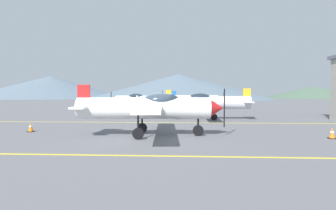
{
  "coord_description": "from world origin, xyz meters",
  "views": [
    {
      "loc": [
        1.93,
        -14.86,
        2.34
      ],
      "look_at": [
        0.22,
        14.0,
        1.2
      ],
      "focal_mm": 29.49,
      "sensor_mm": 36.0,
      "label": 1
    }
  ],
  "objects_px": {
    "airplane_near": "(150,107)",
    "traffic_cone_front": "(332,133)",
    "airplane_mid": "(207,102)",
    "airplane_far": "(141,100)",
    "airplane_back": "(197,99)",
    "traffic_cone_side": "(31,127)"
  },
  "relations": [
    {
      "from": "airplane_back",
      "to": "traffic_cone_front",
      "type": "relative_size",
      "value": 16.23
    },
    {
      "from": "airplane_back",
      "to": "traffic_cone_side",
      "type": "xyz_separation_m",
      "value": [
        -11.52,
        -27.94,
        -1.32
      ]
    },
    {
      "from": "airplane_near",
      "to": "airplane_mid",
      "type": "distance_m",
      "value": 11.36
    },
    {
      "from": "airplane_mid",
      "to": "traffic_cone_side",
      "type": "xyz_separation_m",
      "value": [
        -11.63,
        -9.38,
        -1.32
      ]
    },
    {
      "from": "airplane_mid",
      "to": "traffic_cone_front",
      "type": "height_order",
      "value": "airplane_mid"
    },
    {
      "from": "airplane_mid",
      "to": "airplane_far",
      "type": "xyz_separation_m",
      "value": [
        -7.64,
        8.91,
        0.0
      ]
    },
    {
      "from": "airplane_near",
      "to": "airplane_far",
      "type": "bearing_deg",
      "value": 100.49
    },
    {
      "from": "airplane_far",
      "to": "traffic_cone_side",
      "type": "distance_m",
      "value": 18.76
    },
    {
      "from": "airplane_near",
      "to": "traffic_cone_side",
      "type": "distance_m",
      "value": 7.81
    },
    {
      "from": "airplane_near",
      "to": "airplane_mid",
      "type": "relative_size",
      "value": 1.01
    },
    {
      "from": "airplane_mid",
      "to": "airplane_near",
      "type": "bearing_deg",
      "value": -110.79
    },
    {
      "from": "airplane_mid",
      "to": "airplane_far",
      "type": "relative_size",
      "value": 1.0
    },
    {
      "from": "airplane_back",
      "to": "traffic_cone_front",
      "type": "xyz_separation_m",
      "value": [
        5.76,
        -29.55,
        -1.32
      ]
    },
    {
      "from": "airplane_mid",
      "to": "traffic_cone_front",
      "type": "distance_m",
      "value": 12.42
    },
    {
      "from": "airplane_back",
      "to": "traffic_cone_front",
      "type": "distance_m",
      "value": 30.13
    },
    {
      "from": "traffic_cone_front",
      "to": "traffic_cone_side",
      "type": "distance_m",
      "value": 17.35
    },
    {
      "from": "airplane_far",
      "to": "airplane_mid",
      "type": "bearing_deg",
      "value": -49.37
    },
    {
      "from": "airplane_mid",
      "to": "airplane_back",
      "type": "xyz_separation_m",
      "value": [
        -0.11,
        18.56,
        0.0
      ]
    },
    {
      "from": "airplane_back",
      "to": "airplane_mid",
      "type": "bearing_deg",
      "value": -89.66
    },
    {
      "from": "airplane_back",
      "to": "airplane_near",
      "type": "bearing_deg",
      "value": -97.65
    },
    {
      "from": "airplane_near",
      "to": "traffic_cone_front",
      "type": "distance_m",
      "value": 9.78
    },
    {
      "from": "airplane_near",
      "to": "traffic_cone_front",
      "type": "relative_size",
      "value": 16.22
    }
  ]
}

